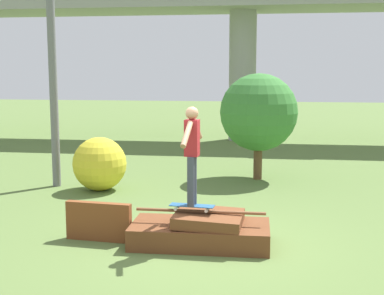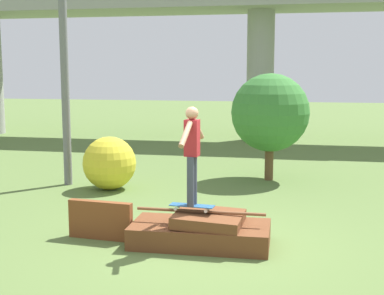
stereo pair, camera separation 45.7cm
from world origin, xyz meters
TOP-DOWN VIEW (x-y plane):
  - ground_plane at (0.00, 0.00)m, footprint 80.00×80.00m
  - scrap_pile at (0.03, -0.00)m, footprint 2.32×1.15m
  - scrap_plank_loose at (-1.75, -0.03)m, footprint 1.17×0.25m
  - skateboard at (-0.13, -0.05)m, footprint 0.76×0.28m
  - skater at (-0.13, -0.05)m, footprint 0.24×1.23m
  - highway_overpass at (0.00, 13.51)m, footprint 44.00×3.27m
  - utility_pole at (-4.15, 3.99)m, footprint 1.30×0.20m
  - tree_behind_left at (0.83, 5.57)m, footprint 2.04×2.04m
  - bush_yellow_flowering at (-2.92, 3.67)m, footprint 1.30×1.30m

SIDE VIEW (x-z plane):
  - ground_plane at x=0.00m, z-range 0.00..0.00m
  - scrap_pile at x=0.03m, z-range -0.07..0.53m
  - scrap_plank_loose at x=-1.75m, z-range 0.00..0.67m
  - bush_yellow_flowering at x=-2.92m, z-range 0.00..1.30m
  - skateboard at x=-0.13m, z-range 0.63..0.72m
  - skater at x=-0.13m, z-range 0.82..2.45m
  - tree_behind_left at x=0.83m, z-range 0.38..3.18m
  - utility_pole at x=-4.15m, z-range 0.12..6.20m
  - highway_overpass at x=0.00m, z-range 2.10..7.95m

